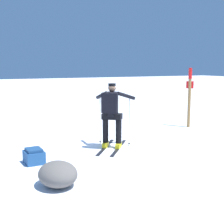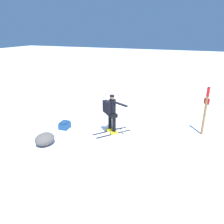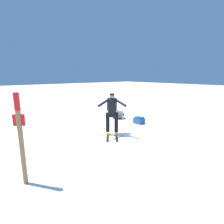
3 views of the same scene
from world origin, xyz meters
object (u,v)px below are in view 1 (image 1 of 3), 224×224
(skier, at_px, (112,111))
(rock_boulder, at_px, (58,174))
(trail_marker, at_px, (190,93))
(dropped_backpack, at_px, (34,156))

(skier, distance_m, rock_boulder, 2.77)
(trail_marker, bearing_deg, dropped_backpack, 106.32)
(skier, relative_size, trail_marker, 0.82)
(skier, xyz_separation_m, rock_boulder, (-1.84, 1.94, -0.73))
(dropped_backpack, bearing_deg, skier, -79.64)
(dropped_backpack, bearing_deg, rock_boulder, -176.41)
(dropped_backpack, xyz_separation_m, trail_marker, (1.62, -5.55, 1.01))
(trail_marker, bearing_deg, skier, 109.63)
(skier, bearing_deg, dropped_backpack, 100.36)
(skier, distance_m, trail_marker, 3.73)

